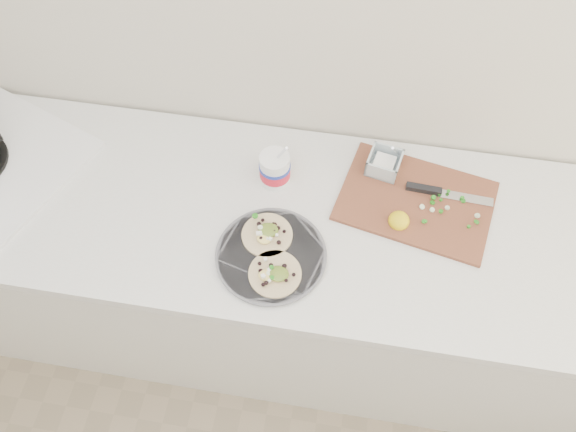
# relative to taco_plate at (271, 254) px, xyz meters

# --- Properties ---
(counter) EXTENTS (2.44, 0.66, 0.90)m
(counter) POSITION_rel_taco_plate_xyz_m (-0.10, 0.15, -0.47)
(counter) COLOR silver
(counter) RESTS_ON ground
(taco_plate) EXTENTS (0.30, 0.30, 0.04)m
(taco_plate) POSITION_rel_taco_plate_xyz_m (0.00, 0.00, 0.00)
(taco_plate) COLOR #595960
(taco_plate) RESTS_ON counter
(tub) EXTENTS (0.09, 0.09, 0.20)m
(tub) POSITION_rel_taco_plate_xyz_m (-0.03, 0.26, 0.05)
(tub) COLOR white
(tub) RESTS_ON counter
(cutboard) EXTENTS (0.48, 0.38, 0.07)m
(cutboard) POSITION_rel_taco_plate_xyz_m (0.38, 0.26, -0.00)
(cutboard) COLOR brown
(cutboard) RESTS_ON counter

